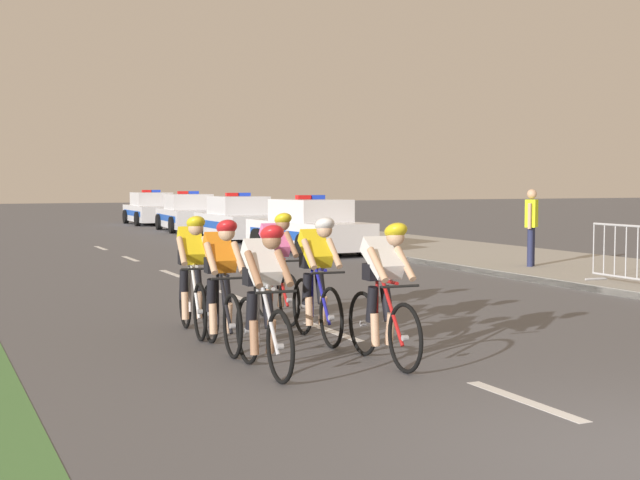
{
  "coord_description": "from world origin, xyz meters",
  "views": [
    {
      "loc": [
        -4.86,
        -4.26,
        1.94
      ],
      "look_at": [
        0.46,
        7.41,
        1.1
      ],
      "focal_mm": 49.4,
      "sensor_mm": 36.0,
      "label": 1
    }
  ],
  "objects_px": {
    "cyclist_fifth": "(192,273)",
    "crowd_barrier_rear": "(637,256)",
    "police_car_furthest": "(151,210)",
    "spectator_closest": "(531,222)",
    "cyclist_fourth": "(317,277)",
    "cyclist_sixth": "(276,266)",
    "cyclist_lead": "(263,297)",
    "cyclist_second": "(384,291)",
    "police_car_nearest": "(309,228)",
    "cyclist_third": "(221,283)",
    "police_car_second": "(237,220)",
    "police_car_third": "(188,214)"
  },
  "relations": [
    {
      "from": "cyclist_fifth",
      "to": "crowd_barrier_rear",
      "type": "relative_size",
      "value": 0.74
    },
    {
      "from": "police_car_furthest",
      "to": "spectator_closest",
      "type": "relative_size",
      "value": 2.65
    },
    {
      "from": "cyclist_fourth",
      "to": "cyclist_sixth",
      "type": "height_order",
      "value": "same"
    },
    {
      "from": "cyclist_lead",
      "to": "cyclist_sixth",
      "type": "xyz_separation_m",
      "value": [
        1.35,
        3.06,
        0.0
      ]
    },
    {
      "from": "police_car_furthest",
      "to": "spectator_closest",
      "type": "bearing_deg",
      "value": -84.58
    },
    {
      "from": "cyclist_second",
      "to": "police_car_nearest",
      "type": "bearing_deg",
      "value": 69.29
    },
    {
      "from": "cyclist_third",
      "to": "cyclist_fourth",
      "type": "relative_size",
      "value": 1.0
    },
    {
      "from": "police_car_second",
      "to": "spectator_closest",
      "type": "relative_size",
      "value": 2.64
    },
    {
      "from": "cyclist_second",
      "to": "spectator_closest",
      "type": "height_order",
      "value": "spectator_closest"
    },
    {
      "from": "cyclist_third",
      "to": "cyclist_fourth",
      "type": "xyz_separation_m",
      "value": [
        1.25,
        0.09,
        0.0
      ]
    },
    {
      "from": "police_car_nearest",
      "to": "spectator_closest",
      "type": "xyz_separation_m",
      "value": [
        2.34,
        -6.65,
        0.4
      ]
    },
    {
      "from": "cyclist_fifth",
      "to": "cyclist_fourth",
      "type": "bearing_deg",
      "value": -41.19
    },
    {
      "from": "cyclist_second",
      "to": "cyclist_fifth",
      "type": "height_order",
      "value": "same"
    },
    {
      "from": "cyclist_lead",
      "to": "police_car_nearest",
      "type": "bearing_deg",
      "value": 64.48
    },
    {
      "from": "police_car_furthest",
      "to": "crowd_barrier_rear",
      "type": "xyz_separation_m",
      "value": [
        1.73,
        -28.46,
        -0.03
      ]
    },
    {
      "from": "cyclist_sixth",
      "to": "cyclist_lead",
      "type": "bearing_deg",
      "value": -113.87
    },
    {
      "from": "cyclist_sixth",
      "to": "police_car_third",
      "type": "bearing_deg",
      "value": 77.01
    },
    {
      "from": "cyclist_fifth",
      "to": "police_car_furthest",
      "type": "height_order",
      "value": "police_car_furthest"
    },
    {
      "from": "police_car_nearest",
      "to": "police_car_furthest",
      "type": "xyz_separation_m",
      "value": [
        -0.0,
        18.06,
        0.0
      ]
    },
    {
      "from": "cyclist_lead",
      "to": "police_car_nearest",
      "type": "relative_size",
      "value": 0.38
    },
    {
      "from": "spectator_closest",
      "to": "crowd_barrier_rear",
      "type": "bearing_deg",
      "value": -99.34
    },
    {
      "from": "cyclist_fourth",
      "to": "police_car_second",
      "type": "height_order",
      "value": "police_car_second"
    },
    {
      "from": "cyclist_lead",
      "to": "police_car_third",
      "type": "xyz_separation_m",
      "value": [
        6.59,
        25.76,
        -0.11
      ]
    },
    {
      "from": "cyclist_fifth",
      "to": "police_car_nearest",
      "type": "height_order",
      "value": "police_car_nearest"
    },
    {
      "from": "police_car_third",
      "to": "cyclist_third",
      "type": "bearing_deg",
      "value": -105.12
    },
    {
      "from": "cyclist_lead",
      "to": "cyclist_fourth",
      "type": "height_order",
      "value": "same"
    },
    {
      "from": "cyclist_fifth",
      "to": "cyclist_sixth",
      "type": "relative_size",
      "value": 1.0
    },
    {
      "from": "cyclist_sixth",
      "to": "police_car_nearest",
      "type": "height_order",
      "value": "police_car_nearest"
    },
    {
      "from": "cyclist_fifth",
      "to": "police_car_second",
      "type": "xyz_separation_m",
      "value": [
        6.6,
        17.25,
        -0.11
      ]
    },
    {
      "from": "police_car_third",
      "to": "police_car_furthest",
      "type": "height_order",
      "value": "same"
    },
    {
      "from": "cyclist_fourth",
      "to": "crowd_barrier_rear",
      "type": "xyz_separation_m",
      "value": [
        7.08,
        1.98,
        -0.14
      ]
    },
    {
      "from": "police_car_nearest",
      "to": "cyclist_sixth",
      "type": "bearing_deg",
      "value": -115.99
    },
    {
      "from": "police_car_nearest",
      "to": "police_car_second",
      "type": "distance_m",
      "value": 5.96
    },
    {
      "from": "cyclist_second",
      "to": "cyclist_third",
      "type": "height_order",
      "value": "same"
    },
    {
      "from": "cyclist_sixth",
      "to": "police_car_nearest",
      "type": "xyz_separation_m",
      "value": [
        5.24,
        10.75,
        -0.11
      ]
    },
    {
      "from": "cyclist_fifth",
      "to": "police_car_second",
      "type": "relative_size",
      "value": 0.39
    },
    {
      "from": "cyclist_fourth",
      "to": "police_car_furthest",
      "type": "xyz_separation_m",
      "value": [
        5.35,
        30.44,
        -0.11
      ]
    },
    {
      "from": "police_car_furthest",
      "to": "crowd_barrier_rear",
      "type": "bearing_deg",
      "value": -86.52
    },
    {
      "from": "cyclist_fifth",
      "to": "police_car_third",
      "type": "height_order",
      "value": "police_car_third"
    },
    {
      "from": "cyclist_fifth",
      "to": "cyclist_sixth",
      "type": "bearing_deg",
      "value": 21.47
    },
    {
      "from": "cyclist_lead",
      "to": "police_car_nearest",
      "type": "height_order",
      "value": "police_car_nearest"
    },
    {
      "from": "spectator_closest",
      "to": "police_car_nearest",
      "type": "bearing_deg",
      "value": 109.41
    },
    {
      "from": "police_car_nearest",
      "to": "spectator_closest",
      "type": "distance_m",
      "value": 7.07
    },
    {
      "from": "police_car_second",
      "to": "police_car_third",
      "type": "bearing_deg",
      "value": 90.01
    },
    {
      "from": "cyclist_fifth",
      "to": "cyclist_sixth",
      "type": "height_order",
      "value": "same"
    },
    {
      "from": "cyclist_second",
      "to": "crowd_barrier_rear",
      "type": "relative_size",
      "value": 0.74
    },
    {
      "from": "police_car_third",
      "to": "spectator_closest",
      "type": "bearing_deg",
      "value": -82.81
    },
    {
      "from": "cyclist_fourth",
      "to": "police_car_third",
      "type": "relative_size",
      "value": 0.38
    },
    {
      "from": "cyclist_sixth",
      "to": "police_car_third",
      "type": "relative_size",
      "value": 0.38
    },
    {
      "from": "police_car_third",
      "to": "police_car_furthest",
      "type": "distance_m",
      "value": 6.12
    }
  ]
}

